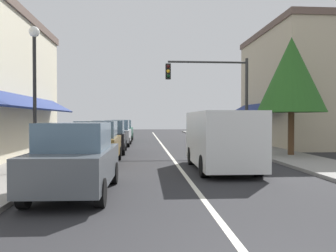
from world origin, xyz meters
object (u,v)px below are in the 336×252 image
object	(u,v)px
tree_right_near	(291,75)
parked_car_far_left	(118,133)
parked_car_nearest_left	(76,159)
parked_car_second_left	(97,143)
parked_car_distant_left	(122,131)
traffic_signal_mast_arm	(218,87)
parked_car_third_left	(109,137)
street_lamp_left_near	(35,75)
van_in_lane	(221,138)

from	to	relation	value
tree_right_near	parked_car_far_left	bearing A→B (deg)	138.48
parked_car_nearest_left	parked_car_second_left	bearing A→B (deg)	93.37
parked_car_second_left	parked_car_far_left	distance (m)	9.94
parked_car_second_left	tree_right_near	distance (m)	9.80
parked_car_distant_left	traffic_signal_mast_arm	world-z (taller)	traffic_signal_mast_arm
parked_car_nearest_left	parked_car_third_left	distance (m)	10.60
street_lamp_left_near	parked_car_third_left	bearing A→B (deg)	75.23
parked_car_third_left	parked_car_distant_left	world-z (taller)	same
street_lamp_left_near	van_in_lane	bearing A→B (deg)	3.10
traffic_signal_mast_arm	tree_right_near	xyz separation A→B (m)	(2.74, -3.96, 0.25)
parked_car_second_left	street_lamp_left_near	size ratio (longest dim) A/B	0.82
parked_car_second_left	parked_car_far_left	xyz separation A→B (m)	(0.15, 9.94, 0.00)
parked_car_second_left	parked_car_nearest_left	bearing A→B (deg)	-87.83
parked_car_nearest_left	parked_car_far_left	size ratio (longest dim) A/B	1.00
parked_car_third_left	tree_right_near	bearing A→B (deg)	-17.66
parked_car_nearest_left	street_lamp_left_near	world-z (taller)	street_lamp_left_near
parked_car_nearest_left	traffic_signal_mast_arm	bearing A→B (deg)	63.93
parked_car_far_left	traffic_signal_mast_arm	distance (m)	7.85
parked_car_far_left	parked_car_distant_left	size ratio (longest dim) A/B	1.00
parked_car_second_left	parked_car_third_left	bearing A→B (deg)	89.37
traffic_signal_mast_arm	street_lamp_left_near	world-z (taller)	traffic_signal_mast_arm
parked_car_third_left	parked_car_nearest_left	bearing A→B (deg)	-89.89
parked_car_third_left	parked_car_second_left	bearing A→B (deg)	-91.42
parked_car_distant_left	parked_car_far_left	bearing A→B (deg)	-89.91
parked_car_far_left	parked_car_nearest_left	bearing A→B (deg)	-89.16
van_in_lane	parked_car_third_left	bearing A→B (deg)	125.15
parked_car_third_left	tree_right_near	distance (m)	9.91
parked_car_distant_left	tree_right_near	bearing A→B (deg)	-55.39
parked_car_distant_left	tree_right_near	distance (m)	16.06
parked_car_far_left	street_lamp_left_near	bearing A→B (deg)	-98.47
parked_car_second_left	tree_right_near	size ratio (longest dim) A/B	0.70
parked_car_third_left	parked_car_distant_left	size ratio (longest dim) A/B	1.00
street_lamp_left_near	tree_right_near	world-z (taller)	tree_right_near
street_lamp_left_near	parked_car_far_left	bearing A→B (deg)	80.90
parked_car_nearest_left	parked_car_third_left	xyz separation A→B (m)	(-0.15, 10.60, 0.00)
parked_car_nearest_left	parked_car_far_left	bearing A→B (deg)	91.51
parked_car_nearest_left	van_in_lane	size ratio (longest dim) A/B	0.80
parked_car_second_left	parked_car_far_left	size ratio (longest dim) A/B	1.00
parked_car_nearest_left	tree_right_near	bearing A→B (deg)	42.88
parked_car_distant_left	van_in_lane	xyz separation A→B (m)	(4.54, -16.99, 0.27)
parked_car_third_left	traffic_signal_mast_arm	bearing A→B (deg)	10.25
parked_car_nearest_left	van_in_lane	distance (m)	5.94
parked_car_nearest_left	parked_car_second_left	world-z (taller)	same
parked_car_third_left	van_in_lane	xyz separation A→B (m)	(4.65, -6.73, 0.27)
parked_car_third_left	parked_car_distant_left	distance (m)	10.25
van_in_lane	tree_right_near	bearing A→B (deg)	43.00
parked_car_far_left	tree_right_near	size ratio (longest dim) A/B	0.71
parked_car_nearest_left	van_in_lane	xyz separation A→B (m)	(4.50, 3.87, 0.27)
parked_car_nearest_left	parked_car_distant_left	distance (m)	20.86
street_lamp_left_near	parked_car_distant_left	bearing A→B (deg)	83.52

